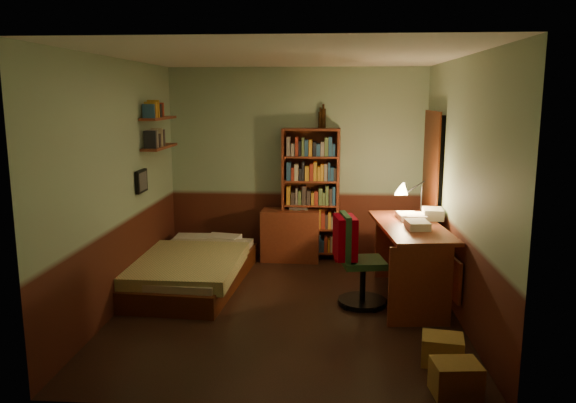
# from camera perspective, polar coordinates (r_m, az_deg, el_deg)

# --- Properties ---
(floor) EXTENTS (3.50, 4.00, 0.02)m
(floor) POSITION_cam_1_polar(r_m,az_deg,el_deg) (6.09, -0.17, -10.76)
(floor) COLOR black
(floor) RESTS_ON ground
(ceiling) EXTENTS (3.50, 4.00, 0.02)m
(ceiling) POSITION_cam_1_polar(r_m,az_deg,el_deg) (5.69, -0.18, 14.65)
(ceiling) COLOR silver
(ceiling) RESTS_ON wall_back
(wall_back) EXTENTS (3.50, 0.02, 2.60)m
(wall_back) POSITION_cam_1_polar(r_m,az_deg,el_deg) (7.73, 0.92, 3.86)
(wall_back) COLOR #87A382
(wall_back) RESTS_ON ground
(wall_left) EXTENTS (0.02, 4.00, 2.60)m
(wall_left) POSITION_cam_1_polar(r_m,az_deg,el_deg) (6.13, -16.82, 1.62)
(wall_left) COLOR #87A382
(wall_left) RESTS_ON ground
(wall_right) EXTENTS (0.02, 4.00, 2.60)m
(wall_right) POSITION_cam_1_polar(r_m,az_deg,el_deg) (5.88, 17.18, 1.24)
(wall_right) COLOR #87A382
(wall_right) RESTS_ON ground
(wall_front) EXTENTS (3.50, 0.02, 2.60)m
(wall_front) POSITION_cam_1_polar(r_m,az_deg,el_deg) (3.78, -2.42, -3.33)
(wall_front) COLOR #87A382
(wall_front) RESTS_ON ground
(doorway) EXTENTS (0.06, 0.90, 2.00)m
(doorway) POSITION_cam_1_polar(r_m,az_deg,el_deg) (7.18, 14.44, 0.58)
(doorway) COLOR black
(doorway) RESTS_ON ground
(door_trim) EXTENTS (0.02, 0.98, 2.08)m
(door_trim) POSITION_cam_1_polar(r_m,az_deg,el_deg) (7.17, 14.16, 0.58)
(door_trim) COLOR #40190A
(door_trim) RESTS_ON ground
(bed) EXTENTS (1.30, 2.21, 0.63)m
(bed) POSITION_cam_1_polar(r_m,az_deg,el_deg) (6.82, -9.80, -5.67)
(bed) COLOR #858E53
(bed) RESTS_ON ground
(dresser) EXTENTS (0.80, 0.42, 0.70)m
(dresser) POSITION_cam_1_polar(r_m,az_deg,el_deg) (7.67, 0.27, -3.44)
(dresser) COLOR maroon
(dresser) RESTS_ON ground
(mini_stereo) EXTENTS (0.25, 0.20, 0.13)m
(mini_stereo) POSITION_cam_1_polar(r_m,az_deg,el_deg) (7.69, 1.02, -0.24)
(mini_stereo) COLOR #B2B2B7
(mini_stereo) RESTS_ON dresser
(bookshelf) EXTENTS (0.78, 0.29, 1.79)m
(bookshelf) POSITION_cam_1_polar(r_m,az_deg,el_deg) (7.62, 2.33, 0.69)
(bookshelf) COLOR maroon
(bookshelf) RESTS_ON ground
(bottle_left) EXTENTS (0.07, 0.07, 0.21)m
(bottle_left) POSITION_cam_1_polar(r_m,az_deg,el_deg) (7.62, 3.29, 8.28)
(bottle_left) COLOR black
(bottle_left) RESTS_ON bookshelf
(bottle_right) EXTENTS (0.08, 0.08, 0.26)m
(bottle_right) POSITION_cam_1_polar(r_m,az_deg,el_deg) (7.62, 3.61, 8.44)
(bottle_right) COLOR black
(bottle_right) RESTS_ON bookshelf
(desk) EXTENTS (0.81, 1.63, 0.84)m
(desk) POSITION_cam_1_polar(r_m,az_deg,el_deg) (6.34, 12.21, -6.03)
(desk) COLOR maroon
(desk) RESTS_ON ground
(paper_stack) EXTENTS (0.24, 0.31, 0.12)m
(paper_stack) POSITION_cam_1_polar(r_m,az_deg,el_deg) (6.58, 14.50, -1.21)
(paper_stack) COLOR silver
(paper_stack) RESTS_ON desk
(desk_lamp) EXTENTS (0.22, 0.22, 0.61)m
(desk_lamp) POSITION_cam_1_polar(r_m,az_deg,el_deg) (6.65, 13.44, 1.11)
(desk_lamp) COLOR black
(desk_lamp) RESTS_ON desk
(office_chair) EXTENTS (0.57, 0.52, 1.02)m
(office_chair) POSITION_cam_1_polar(r_m,az_deg,el_deg) (6.05, 7.65, -5.80)
(office_chair) COLOR #2A532B
(office_chair) RESTS_ON ground
(red_jacket) EXTENTS (0.23, 0.39, 0.45)m
(red_jacket) POSITION_cam_1_polar(r_m,az_deg,el_deg) (5.67, 8.56, 0.67)
(red_jacket) COLOR #AA0013
(red_jacket) RESTS_ON office_chair
(wall_shelf_lower) EXTENTS (0.20, 0.90, 0.03)m
(wall_shelf_lower) POSITION_cam_1_polar(r_m,az_deg,el_deg) (7.09, -12.90, 5.42)
(wall_shelf_lower) COLOR maroon
(wall_shelf_lower) RESTS_ON wall_left
(wall_shelf_upper) EXTENTS (0.20, 0.90, 0.03)m
(wall_shelf_upper) POSITION_cam_1_polar(r_m,az_deg,el_deg) (7.07, -13.02, 8.24)
(wall_shelf_upper) COLOR maroon
(wall_shelf_upper) RESTS_ON wall_left
(framed_picture) EXTENTS (0.04, 0.32, 0.26)m
(framed_picture) POSITION_cam_1_polar(r_m,az_deg,el_deg) (6.68, -14.67, 2.01)
(framed_picture) COLOR black
(framed_picture) RESTS_ON wall_left
(cardboard_box_a) EXTENTS (0.37, 0.31, 0.26)m
(cardboard_box_a) POSITION_cam_1_polar(r_m,az_deg,el_deg) (4.59, 16.68, -16.85)
(cardboard_box_a) COLOR #A27F3B
(cardboard_box_a) RESTS_ON ground
(cardboard_box_b) EXTENTS (0.38, 0.33, 0.24)m
(cardboard_box_b) POSITION_cam_1_polar(r_m,az_deg,el_deg) (5.04, 15.40, -14.31)
(cardboard_box_b) COLOR #A27F3B
(cardboard_box_b) RESTS_ON ground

